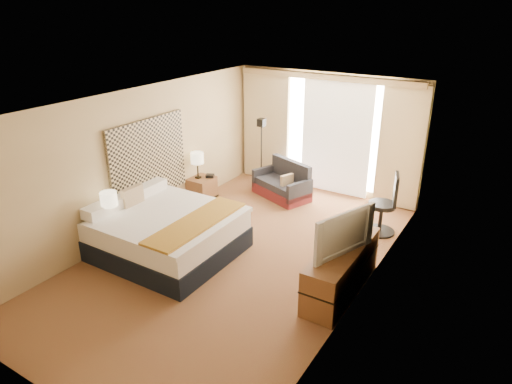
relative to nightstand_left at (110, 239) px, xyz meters
The scene contains 21 objects.
floor 2.16m from the nightstand_left, 29.31° to the left, with size 4.20×7.00×0.02m, color #591919.
ceiling 3.16m from the nightstand_left, 29.31° to the left, with size 4.20×7.00×0.02m, color silver.
wall_back 5.02m from the nightstand_left, 67.66° to the left, with size 4.20×0.02×2.60m, color #D1B37F.
wall_front 3.25m from the nightstand_left, 52.65° to the right, with size 4.20×0.02×2.60m, color #D1B37F.
wall_left 1.49m from the nightstand_left, 102.36° to the left, with size 0.02×7.00×2.60m, color #D1B37F.
wall_right 4.23m from the nightstand_left, 14.81° to the left, with size 0.02×7.00×2.60m, color #D1B37F.
headboard 1.62m from the nightstand_left, 98.64° to the left, with size 0.06×1.85×1.50m, color black.
nightstand_left is the anchor object (origin of this frame).
nightstand_right 2.50m from the nightstand_left, 90.00° to the left, with size 0.45×0.52×0.55m, color brown.
media_dresser 3.85m from the nightstand_left, 15.84° to the left, with size 0.50×1.80×0.70m, color brown.
window 5.10m from the nightstand_left, 64.87° to the left, with size 2.30×0.02×2.30m, color white.
curtains 4.95m from the nightstand_left, 67.18° to the left, with size 4.12×0.19×2.56m.
bed 0.97m from the nightstand_left, 33.39° to the left, with size 2.14×1.96×1.04m.
loveseat 3.89m from the nightstand_left, 70.44° to the left, with size 1.41×1.08×0.78m.
floor_lamp 3.95m from the nightstand_left, 79.90° to the left, with size 0.21×0.21×1.62m.
desk_chair 4.86m from the nightstand_left, 40.73° to the left, with size 0.56×0.56×1.15m.
lamp_left 0.72m from the nightstand_left, 37.37° to the left, with size 0.27×0.27×0.57m.
lamp_right 2.56m from the nightstand_left, 91.22° to the left, with size 0.26×0.26×0.55m.
tissue_box 0.33m from the nightstand_left, 90.62° to the left, with size 0.11×0.11×0.10m, color #93B4E4.
telephone 2.65m from the nightstand_left, 87.22° to the left, with size 0.16×0.13×0.06m, color black.
television 3.84m from the nightstand_left, 14.50° to the left, with size 1.12×0.15×0.64m, color black.
Camera 1 is at (3.75, -5.48, 3.96)m, focal length 32.00 mm.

